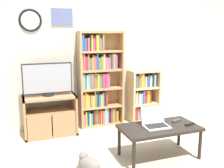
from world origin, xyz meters
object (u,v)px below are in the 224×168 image
at_px(tv_stand, 50,115).
at_px(coffee_table, 159,129).
at_px(bookshelf_short, 142,96).
at_px(cat, 88,164).
at_px(remote_far_from_laptop, 176,121).
at_px(bookshelf_tall, 98,81).
at_px(television, 48,79).
at_px(laptop, 155,122).
at_px(remote_near_laptop, 190,124).

relative_size(tv_stand, coffee_table, 0.80).
height_order(bookshelf_short, cat, bookshelf_short).
relative_size(bookshelf_short, remote_far_from_laptop, 5.88).
height_order(bookshelf_tall, remote_far_from_laptop, bookshelf_tall).
xyz_separation_m(bookshelf_short, cat, (-1.48, -1.52, -0.37)).
bearing_deg(tv_stand, bookshelf_tall, 10.08).
distance_m(television, cat, 1.64).
height_order(bookshelf_tall, coffee_table, bookshelf_tall).
bearing_deg(bookshelf_short, television, -175.75).
bearing_deg(laptop, remote_near_laptop, -12.25).
bearing_deg(coffee_table, laptop, 153.57).
relative_size(tv_stand, laptop, 2.46).
bearing_deg(remote_near_laptop, bookshelf_tall, -167.00).
xyz_separation_m(tv_stand, television, (-0.01, -0.00, 0.60)).
relative_size(television, laptop, 2.29).
xyz_separation_m(coffee_table, remote_near_laptop, (0.42, -0.09, 0.06)).
bearing_deg(remote_near_laptop, television, -143.71).
distance_m(coffee_table, remote_near_laptop, 0.43).
bearing_deg(laptop, television, 135.34).
xyz_separation_m(television, laptop, (1.24, -1.31, -0.43)).
distance_m(remote_far_from_laptop, cat, 1.38).
xyz_separation_m(coffee_table, remote_far_from_laptop, (0.32, 0.09, 0.06)).
height_order(television, bookshelf_short, television).
bearing_deg(coffee_table, remote_near_laptop, -12.32).
distance_m(coffee_table, remote_far_from_laptop, 0.34).
relative_size(bookshelf_tall, remote_near_laptop, 10.22).
relative_size(coffee_table, remote_far_from_laptop, 6.36).
bearing_deg(remote_near_laptop, tv_stand, -144.01).
bearing_deg(bookshelf_tall, bookshelf_short, -1.99).
distance_m(tv_stand, television, 0.60).
distance_m(tv_stand, remote_near_laptop, 2.22).
bearing_deg(coffee_table, bookshelf_tall, 104.58).
relative_size(laptop, remote_far_from_laptop, 2.06).
height_order(tv_stand, cat, tv_stand).
bearing_deg(coffee_table, bookshelf_short, 72.05).
bearing_deg(remote_far_from_laptop, bookshelf_short, 155.68).
bearing_deg(remote_far_from_laptop, bookshelf_tall, -171.18).
height_order(bookshelf_short, laptop, bookshelf_short).
bearing_deg(television, cat, -78.35).
height_order(bookshelf_short, remote_near_laptop, bookshelf_short).
relative_size(bookshelf_short, coffee_table, 0.92).
bearing_deg(bookshelf_short, remote_far_from_laptop, -96.22).
relative_size(coffee_table, remote_near_laptop, 6.36).
relative_size(bookshelf_tall, bookshelf_short, 1.74).
height_order(television, remote_far_from_laptop, television).
bearing_deg(tv_stand, coffee_table, -46.26).
xyz_separation_m(remote_far_from_laptop, cat, (-1.33, -0.14, -0.34)).
distance_m(coffee_table, laptop, 0.13).
distance_m(bookshelf_tall, bookshelf_short, 0.93).
xyz_separation_m(bookshelf_tall, coffee_table, (0.39, -1.49, -0.42)).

